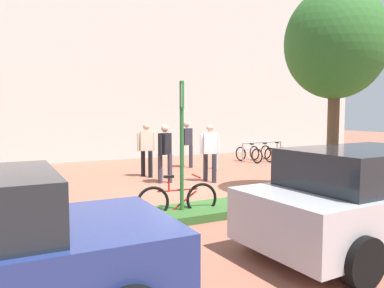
% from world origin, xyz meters
% --- Properties ---
extents(ground_plane, '(60.00, 60.00, 0.00)m').
position_xyz_m(ground_plane, '(0.00, 0.00, 0.00)').
color(ground_plane, '#9E5B47').
extents(building_facade, '(28.00, 1.20, 10.00)m').
position_xyz_m(building_facade, '(0.00, 8.04, 5.00)').
color(building_facade, silver).
rests_on(building_facade, ground).
extents(planter_strip, '(7.00, 1.10, 0.16)m').
position_xyz_m(planter_strip, '(0.81, -2.24, 0.08)').
color(planter_strip, '#336028').
rests_on(planter_strip, ground).
extents(tree_sidewalk, '(2.44, 2.44, 5.08)m').
position_xyz_m(tree_sidewalk, '(2.42, -2.21, 3.71)').
color(tree_sidewalk, brown).
rests_on(tree_sidewalk, ground).
extents(parking_sign_post, '(0.13, 0.35, 2.69)m').
position_xyz_m(parking_sign_post, '(-1.73, -2.24, 1.75)').
color(parking_sign_post, '#2D7238').
rests_on(parking_sign_post, ground).
extents(bike_at_sign, '(1.67, 0.42, 0.86)m').
position_xyz_m(bike_at_sign, '(-1.78, -2.17, 0.35)').
color(bike_at_sign, black).
rests_on(bike_at_sign, ground).
extents(bike_rack_cluster, '(2.11, 1.58, 0.83)m').
position_xyz_m(bike_rack_cluster, '(5.16, 4.07, 0.35)').
color(bike_rack_cluster, '#99999E').
rests_on(bike_rack_cluster, ground).
extents(bollard_steel, '(0.16, 0.16, 0.90)m').
position_xyz_m(bollard_steel, '(2.27, 3.05, 0.45)').
color(bollard_steel, '#ADADB2').
rests_on(bollard_steel, ground).
extents(person_suited_dark, '(0.50, 0.43, 1.72)m').
position_xyz_m(person_suited_dark, '(-0.50, 1.36, 0.98)').
color(person_suited_dark, '#383342').
rests_on(person_suited_dark, ground).
extents(person_shirt_blue, '(0.60, 0.49, 1.72)m').
position_xyz_m(person_shirt_blue, '(-0.58, 2.63, 0.98)').
color(person_shirt_blue, black).
rests_on(person_shirt_blue, ground).
extents(person_casual_tan, '(0.59, 0.51, 1.72)m').
position_xyz_m(person_casual_tan, '(0.76, 0.92, 0.98)').
color(person_casual_tan, '#2D2D38').
rests_on(person_casual_tan, ground).
extents(person_suited_navy, '(0.58, 0.35, 1.72)m').
position_xyz_m(person_suited_navy, '(1.50, 3.90, 0.98)').
color(person_suited_navy, '#2D2D38').
rests_on(person_suited_navy, ground).
extents(car_silver_sedan, '(4.37, 2.16, 1.54)m').
position_xyz_m(car_silver_sedan, '(0.18, -5.03, 0.76)').
color(car_silver_sedan, '#B7B7BC').
rests_on(car_silver_sedan, ground).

